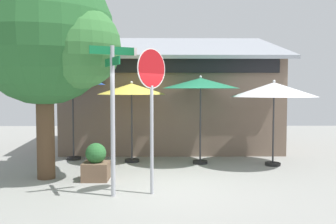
{
  "coord_description": "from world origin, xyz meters",
  "views": [
    {
      "loc": [
        -0.02,
        -8.24,
        2.16
      ],
      "look_at": [
        0.07,
        1.2,
        1.6
      ],
      "focal_mm": 39.43,
      "sensor_mm": 36.0,
      "label": 1
    }
  ],
  "objects_px": {
    "shade_tree": "(49,37)",
    "stop_sign": "(152,92)",
    "patio_umbrella_royal_blue_left": "(73,78)",
    "patio_umbrella_forest_green_right": "(201,84)",
    "sidewalk_planter": "(96,164)",
    "patio_umbrella_mustard_center": "(132,90)",
    "street_sign_post": "(113,104)",
    "patio_umbrella_ivory_far_right": "(274,90)"
  },
  "relations": [
    {
      "from": "sidewalk_planter",
      "to": "patio_umbrella_royal_blue_left",
      "type": "bearing_deg",
      "value": 114.14
    },
    {
      "from": "stop_sign",
      "to": "patio_umbrella_forest_green_right",
      "type": "distance_m",
      "value": 3.45
    },
    {
      "from": "sidewalk_planter",
      "to": "shade_tree",
      "type": "bearing_deg",
      "value": 173.99
    },
    {
      "from": "patio_umbrella_forest_green_right",
      "to": "patio_umbrella_ivory_far_right",
      "type": "relative_size",
      "value": 1.05
    },
    {
      "from": "patio_umbrella_mustard_center",
      "to": "patio_umbrella_ivory_far_right",
      "type": "height_order",
      "value": "patio_umbrella_ivory_far_right"
    },
    {
      "from": "stop_sign",
      "to": "shade_tree",
      "type": "bearing_deg",
      "value": 152.22
    },
    {
      "from": "patio_umbrella_forest_green_right",
      "to": "patio_umbrella_royal_blue_left",
      "type": "bearing_deg",
      "value": 170.41
    },
    {
      "from": "stop_sign",
      "to": "patio_umbrella_mustard_center",
      "type": "relative_size",
      "value": 1.24
    },
    {
      "from": "patio_umbrella_royal_blue_left",
      "to": "patio_umbrella_forest_green_right",
      "type": "height_order",
      "value": "patio_umbrella_royal_blue_left"
    },
    {
      "from": "patio_umbrella_forest_green_right",
      "to": "shade_tree",
      "type": "xyz_separation_m",
      "value": [
        -3.8,
        -1.87,
        1.08
      ]
    },
    {
      "from": "patio_umbrella_ivory_far_right",
      "to": "shade_tree",
      "type": "height_order",
      "value": "shade_tree"
    },
    {
      "from": "patio_umbrella_mustard_center",
      "to": "sidewalk_planter",
      "type": "xyz_separation_m",
      "value": [
        -0.67,
        -2.25,
        -1.77
      ]
    },
    {
      "from": "patio_umbrella_mustard_center",
      "to": "sidewalk_planter",
      "type": "relative_size",
      "value": 2.71
    },
    {
      "from": "patio_umbrella_mustard_center",
      "to": "patio_umbrella_royal_blue_left",
      "type": "bearing_deg",
      "value": 167.88
    },
    {
      "from": "sidewalk_planter",
      "to": "patio_umbrella_forest_green_right",
      "type": "bearing_deg",
      "value": 36.39
    },
    {
      "from": "patio_umbrella_mustard_center",
      "to": "street_sign_post",
      "type": "bearing_deg",
      "value": -90.96
    },
    {
      "from": "street_sign_post",
      "to": "shade_tree",
      "type": "bearing_deg",
      "value": 139.41
    },
    {
      "from": "patio_umbrella_mustard_center",
      "to": "patio_umbrella_ivory_far_right",
      "type": "bearing_deg",
      "value": -7.92
    },
    {
      "from": "patio_umbrella_mustard_center",
      "to": "shade_tree",
      "type": "height_order",
      "value": "shade_tree"
    },
    {
      "from": "patio_umbrella_mustard_center",
      "to": "shade_tree",
      "type": "distance_m",
      "value": 3.04
    },
    {
      "from": "street_sign_post",
      "to": "shade_tree",
      "type": "distance_m",
      "value": 2.73
    },
    {
      "from": "patio_umbrella_royal_blue_left",
      "to": "patio_umbrella_forest_green_right",
      "type": "relative_size",
      "value": 1.11
    },
    {
      "from": "shade_tree",
      "to": "stop_sign",
      "type": "bearing_deg",
      "value": -27.78
    },
    {
      "from": "shade_tree",
      "to": "sidewalk_planter",
      "type": "relative_size",
      "value": 5.78
    },
    {
      "from": "stop_sign",
      "to": "street_sign_post",
      "type": "bearing_deg",
      "value": -168.73
    },
    {
      "from": "stop_sign",
      "to": "sidewalk_planter",
      "type": "distance_m",
      "value": 2.51
    },
    {
      "from": "patio_umbrella_royal_blue_left",
      "to": "patio_umbrella_forest_green_right",
      "type": "bearing_deg",
      "value": -9.59
    },
    {
      "from": "patio_umbrella_royal_blue_left",
      "to": "patio_umbrella_mustard_center",
      "type": "bearing_deg",
      "value": -12.12
    },
    {
      "from": "patio_umbrella_forest_green_right",
      "to": "sidewalk_planter",
      "type": "bearing_deg",
      "value": -143.61
    },
    {
      "from": "patio_umbrella_royal_blue_left",
      "to": "sidewalk_planter",
      "type": "xyz_separation_m",
      "value": [
        1.19,
        -2.65,
        -2.14
      ]
    },
    {
      "from": "street_sign_post",
      "to": "patio_umbrella_ivory_far_right",
      "type": "relative_size",
      "value": 1.24
    },
    {
      "from": "patio_umbrella_royal_blue_left",
      "to": "patio_umbrella_mustard_center",
      "type": "height_order",
      "value": "patio_umbrella_royal_blue_left"
    },
    {
      "from": "patio_umbrella_forest_green_right",
      "to": "sidewalk_planter",
      "type": "relative_size",
      "value": 2.88
    },
    {
      "from": "street_sign_post",
      "to": "patio_umbrella_royal_blue_left",
      "type": "xyz_separation_m",
      "value": [
        -1.79,
        3.99,
        0.66
      ]
    },
    {
      "from": "stop_sign",
      "to": "patio_umbrella_forest_green_right",
      "type": "height_order",
      "value": "stop_sign"
    },
    {
      "from": "street_sign_post",
      "to": "sidewalk_planter",
      "type": "xyz_separation_m",
      "value": [
        -0.61,
        1.35,
        -1.48
      ]
    },
    {
      "from": "patio_umbrella_mustard_center",
      "to": "sidewalk_planter",
      "type": "distance_m",
      "value": 2.94
    },
    {
      "from": "stop_sign",
      "to": "patio_umbrella_royal_blue_left",
      "type": "bearing_deg",
      "value": 123.78
    },
    {
      "from": "stop_sign",
      "to": "patio_umbrella_royal_blue_left",
      "type": "relative_size",
      "value": 1.05
    },
    {
      "from": "street_sign_post",
      "to": "patio_umbrella_royal_blue_left",
      "type": "bearing_deg",
      "value": 114.15
    },
    {
      "from": "street_sign_post",
      "to": "sidewalk_planter",
      "type": "distance_m",
      "value": 2.09
    },
    {
      "from": "patio_umbrella_forest_green_right",
      "to": "sidewalk_planter",
      "type": "xyz_separation_m",
      "value": [
        -2.7,
        -1.99,
        -1.94
      ]
    }
  ]
}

